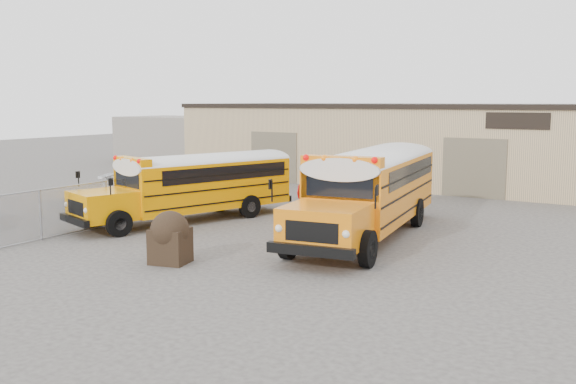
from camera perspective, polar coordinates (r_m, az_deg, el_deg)
The scene contains 9 objects.
ground at distance 22.04m, azimuth -5.13°, elevation -4.64°, with size 120.00×120.00×0.00m, color #43403D.
warehouse at distance 39.42m, azimuth 12.61°, elevation 4.31°, with size 30.20×10.20×4.67m.
chainlink_fence at distance 27.95m, azimuth -11.30°, elevation -0.17°, with size 0.07×18.07×1.81m.
distant_building_left at distance 52.58m, azimuth -9.94°, elevation 4.66°, with size 8.00×6.00×3.60m, color gray.
school_bus_left at distance 29.84m, azimuth 1.07°, elevation 1.84°, with size 5.06×9.67×2.76m.
school_bus_right at distance 29.68m, azimuth 10.84°, elevation 2.13°, with size 4.18×11.11×3.17m.
tarp_bundle at distance 19.59m, azimuth -10.44°, elevation -3.92°, with size 1.25×1.18×1.60m.
car_white at distance 31.65m, azimuth -12.03°, elevation 0.36°, with size 1.92×4.71×1.37m, color silver.
car_dark at distance 36.07m, azimuth -10.40°, elevation 1.35°, with size 1.47×4.21×1.39m, color black.
Camera 1 is at (12.96, -17.15, 4.85)m, focal length 40.00 mm.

